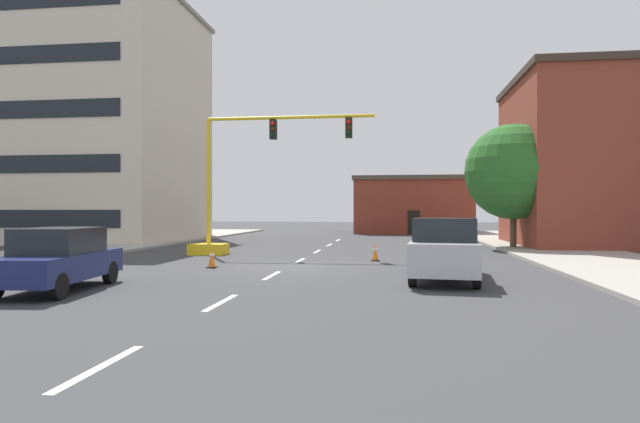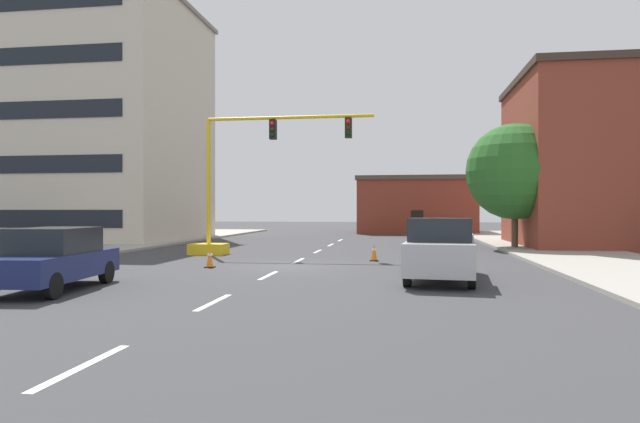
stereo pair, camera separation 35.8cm
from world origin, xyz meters
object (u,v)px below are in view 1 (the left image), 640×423
object	(u,v)px
traffic_signal_gantry	(231,210)
tree_right_mid	(513,172)
pickup_truck_silver	(445,249)
traffic_cone_roadside_b	(212,258)
sedan_navy_near_left	(58,259)
traffic_cone_roadside_a	(375,252)

from	to	relation	value
traffic_signal_gantry	tree_right_mid	bearing A→B (deg)	22.41
pickup_truck_silver	traffic_cone_roadside_b	distance (m)	8.99
tree_right_mid	sedan_navy_near_left	size ratio (longest dim) A/B	1.53
sedan_navy_near_left	pickup_truck_silver	bearing A→B (deg)	19.41
traffic_signal_gantry	traffic_cone_roadside_b	world-z (taller)	traffic_signal_gantry
pickup_truck_silver	sedan_navy_near_left	world-z (taller)	pickup_truck_silver
traffic_signal_gantry	sedan_navy_near_left	bearing A→B (deg)	-95.53
tree_right_mid	sedan_navy_near_left	world-z (taller)	tree_right_mid
tree_right_mid	traffic_cone_roadside_a	xyz separation A→B (m)	(-7.53, -8.27, -4.02)
pickup_truck_silver	sedan_navy_near_left	size ratio (longest dim) A/B	1.20
sedan_navy_near_left	traffic_cone_roadside_a	distance (m)	13.15
traffic_signal_gantry	sedan_navy_near_left	xyz separation A→B (m)	(-1.19, -12.33, -1.36)
traffic_cone_roadside_a	pickup_truck_silver	bearing A→B (deg)	-68.89
pickup_truck_silver	traffic_cone_roadside_b	world-z (taller)	pickup_truck_silver
traffic_signal_gantry	traffic_cone_roadside_b	bearing A→B (deg)	-80.15
tree_right_mid	sedan_navy_near_left	bearing A→B (deg)	-130.84
tree_right_mid	pickup_truck_silver	xyz separation A→B (m)	(-5.09, -14.59, -3.42)
pickup_truck_silver	tree_right_mid	bearing A→B (deg)	70.78
tree_right_mid	traffic_cone_roadside_b	size ratio (longest dim) A/B	9.11
tree_right_mid	traffic_cone_roadside_a	world-z (taller)	tree_right_mid
sedan_navy_near_left	traffic_cone_roadside_a	world-z (taller)	sedan_navy_near_left
tree_right_mid	pickup_truck_silver	bearing A→B (deg)	-109.22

